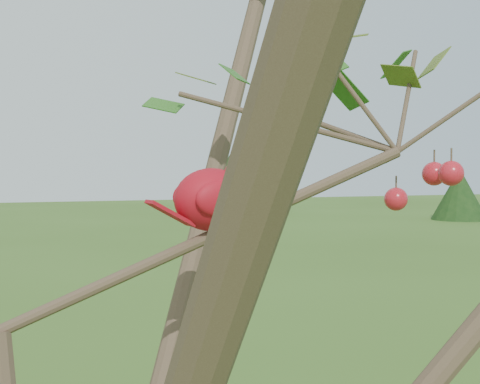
{
  "coord_description": "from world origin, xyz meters",
  "views": [
    {
      "loc": [
        -0.04,
        -0.87,
        2.18
      ],
      "look_at": [
        0.3,
        0.09,
        2.14
      ],
      "focal_mm": 50.0,
      "sensor_mm": 36.0,
      "label": 1
    }
  ],
  "objects": [
    {
      "name": "crabapple_tree",
      "position": [
        0.03,
        -0.02,
        2.12
      ],
      "size": [
        2.35,
        2.05,
        2.95
      ],
      "color": "#493627",
      "rests_on": "ground"
    },
    {
      "name": "cardinal",
      "position": [
        0.26,
        0.08,
        2.13
      ],
      "size": [
        0.19,
        0.11,
        0.13
      ],
      "rotation": [
        0.0,
        0.0,
        0.22
      ],
      "color": "#A90E1B",
      "rests_on": "ground"
    }
  ]
}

